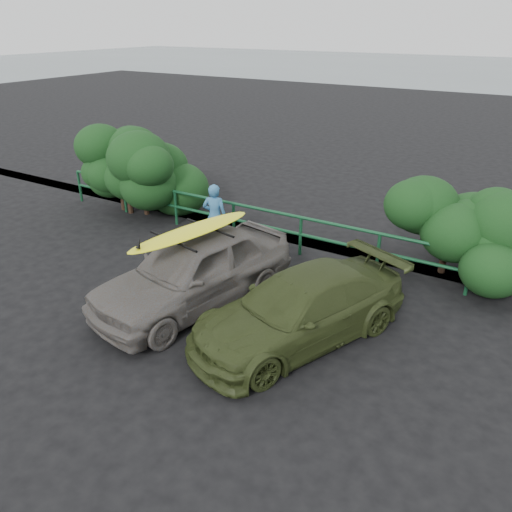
{
  "coord_description": "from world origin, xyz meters",
  "views": [
    {
      "loc": [
        5.98,
        -5.4,
        5.4
      ],
      "look_at": [
        1.36,
        2.25,
        1.16
      ],
      "focal_mm": 35.0,
      "sensor_mm": 36.0,
      "label": 1
    }
  ],
  "objects_px": {
    "sedan": "(194,270)",
    "man": "(215,216)",
    "guardrail": "(266,228)",
    "olive_vehicle": "(300,309)",
    "surfboard": "(192,231)"
  },
  "relations": [
    {
      "from": "sedan",
      "to": "man",
      "type": "relative_size",
      "value": 2.64
    },
    {
      "from": "guardrail",
      "to": "sedan",
      "type": "relative_size",
      "value": 3.09
    },
    {
      "from": "guardrail",
      "to": "man",
      "type": "distance_m",
      "value": 1.35
    },
    {
      "from": "olive_vehicle",
      "to": "surfboard",
      "type": "distance_m",
      "value": 2.64
    },
    {
      "from": "guardrail",
      "to": "surfboard",
      "type": "bearing_deg",
      "value": -86.59
    },
    {
      "from": "sedan",
      "to": "olive_vehicle",
      "type": "bearing_deg",
      "value": 11.37
    },
    {
      "from": "olive_vehicle",
      "to": "man",
      "type": "distance_m",
      "value": 4.54
    },
    {
      "from": "guardrail",
      "to": "man",
      "type": "xyz_separation_m",
      "value": [
        -1.09,
        -0.73,
        0.34
      ]
    },
    {
      "from": "sedan",
      "to": "man",
      "type": "height_order",
      "value": "man"
    },
    {
      "from": "guardrail",
      "to": "man",
      "type": "height_order",
      "value": "man"
    },
    {
      "from": "olive_vehicle",
      "to": "surfboard",
      "type": "bearing_deg",
      "value": -157.74
    },
    {
      "from": "sedan",
      "to": "olive_vehicle",
      "type": "xyz_separation_m",
      "value": [
        2.44,
        -0.04,
        -0.13
      ]
    },
    {
      "from": "sedan",
      "to": "olive_vehicle",
      "type": "distance_m",
      "value": 2.44
    },
    {
      "from": "olive_vehicle",
      "to": "surfboard",
      "type": "xyz_separation_m",
      "value": [
        -2.44,
        0.04,
        1.0
      ]
    },
    {
      "from": "olive_vehicle",
      "to": "man",
      "type": "bearing_deg",
      "value": 168.39
    }
  ]
}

